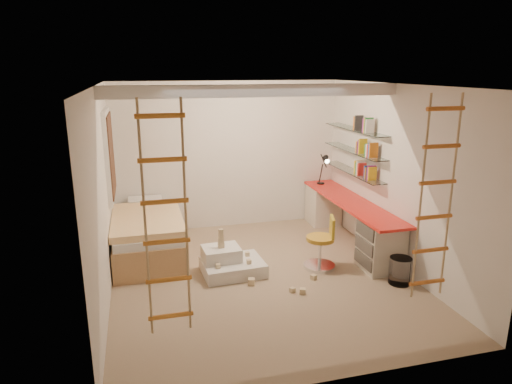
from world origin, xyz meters
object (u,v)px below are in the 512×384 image
object	(u,v)px
desk	(349,220)
play_platform	(230,263)
swivel_chair	(321,249)
bed	(148,234)

from	to	relation	value
desk	play_platform	distance (m)	2.21
play_platform	desk	bearing A→B (deg)	15.97
desk	swivel_chair	size ratio (longest dim) A/B	3.63
swivel_chair	play_platform	distance (m)	1.34
swivel_chair	play_platform	size ratio (longest dim) A/B	0.88
desk	bed	bearing A→B (deg)	173.51
play_platform	swivel_chair	bearing A→B (deg)	-6.88
bed	desk	bearing A→B (deg)	-6.49
desk	play_platform	bearing A→B (deg)	-164.03
bed	swivel_chair	distance (m)	2.65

